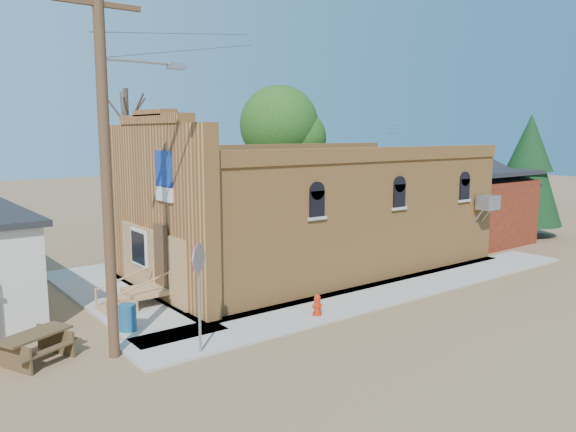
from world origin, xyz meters
TOP-DOWN VIEW (x-y plane):
  - ground at (0.00, 0.00)m, footprint 120.00×120.00m
  - sidewalk_south at (1.50, 0.90)m, footprint 19.00×2.20m
  - sidewalk_west at (-6.30, 6.00)m, footprint 2.60×10.00m
  - brick_bar at (1.64, 5.49)m, footprint 16.40×7.97m
  - red_shed at (11.50, 5.50)m, footprint 5.40×6.40m
  - utility_pole at (-8.14, 1.20)m, footprint 3.12×0.26m
  - tree_bare_near at (-3.00, 13.00)m, footprint 2.80×2.80m
  - tree_leafy at (6.00, 13.50)m, footprint 4.40×4.40m
  - evergreen_tree at (15.50, 4.00)m, footprint 3.60×3.60m
  - fire_hydrant at (-2.28, 0.41)m, footprint 0.38×0.37m
  - stop_sign at (-6.45, 0.00)m, footprint 0.61×0.54m
  - trash_barrel at (-7.30, 2.59)m, footprint 0.59×0.59m
  - picnic_table at (-9.83, 2.08)m, footprint 2.08×1.86m

SIDE VIEW (x-z plane):
  - ground at x=0.00m, z-range 0.00..0.00m
  - sidewalk_south at x=1.50m, z-range 0.00..0.08m
  - sidewalk_west at x=-6.30m, z-range 0.00..0.08m
  - fire_hydrant at x=-2.28m, z-range 0.08..0.72m
  - trash_barrel at x=-7.30m, z-range 0.08..0.81m
  - picnic_table at x=-9.83m, z-range 0.11..0.82m
  - stop_sign at x=-6.45m, z-range 0.83..3.61m
  - red_shed at x=11.50m, z-range 0.12..4.42m
  - brick_bar at x=1.64m, z-range -0.81..5.49m
  - evergreen_tree at x=15.50m, z-range 0.46..6.96m
  - utility_pole at x=-8.14m, z-range 0.27..9.27m
  - tree_leafy at x=6.00m, z-range 1.86..10.01m
  - tree_bare_near at x=-3.00m, z-range 2.14..9.79m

